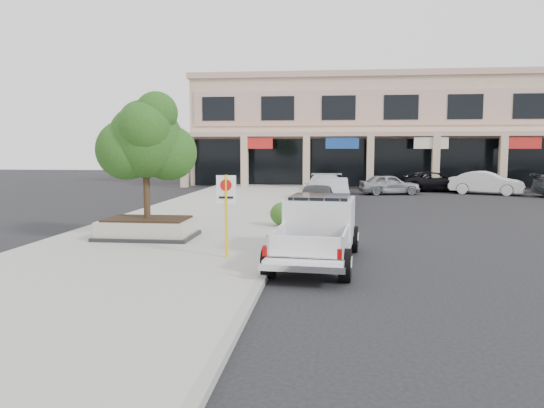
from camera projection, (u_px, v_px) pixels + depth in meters
The scene contains 17 objects.
ground at pixel (329, 258), 15.40m from camera, with size 120.00×120.00×0.00m, color black.
sidewalk at pixel (197, 224), 21.95m from camera, with size 8.00×52.00×0.15m, color gray.
curb at pixel (292, 225), 21.50m from camera, with size 0.20×52.00×0.15m, color gray.
strip_mall at pixel (422, 131), 47.53m from camera, with size 40.55×12.43×9.50m.
planter at pixel (148, 228), 18.03m from camera, with size 3.20×2.20×0.68m.
planter_tree at pixel (151, 141), 17.86m from camera, with size 2.90×2.55×4.00m.
no_parking_sign at pixel (226, 204), 14.65m from camera, with size 0.55×0.09×2.30m.
hedge at pixel (284, 214), 20.79m from camera, with size 1.10×0.99×0.94m, color #194313.
pickup_truck at pixel (316, 231), 14.62m from camera, with size 2.14×5.77×1.82m, color white, non-canonical shape.
curb_car_a at pixel (317, 201), 24.20m from camera, with size 1.86×4.63×1.58m, color #313336.
curb_car_b at pixel (332, 193), 28.48m from camera, with size 1.69×4.84×1.60m, color #AEB1B6.
curb_car_c at pixel (324, 188), 31.59m from camera, with size 2.31×5.67×1.65m, color silver.
curb_car_d at pixel (328, 183), 38.12m from camera, with size 2.27×4.93×1.37m, color black.
lot_car_a at pixel (389, 184), 36.61m from camera, with size 1.66×4.14×1.41m, color #919298.
lot_car_b at pixel (486, 183), 36.74m from camera, with size 1.69×4.85×1.60m, color silver.
lot_car_d at pixel (437, 182), 39.22m from camera, with size 2.36×5.11×1.42m, color black.
lot_car_e at pixel (430, 180), 41.95m from camera, with size 1.69×4.21×1.43m, color #9EA2A6.
Camera 1 is at (0.08, -15.24, 3.18)m, focal length 35.00 mm.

